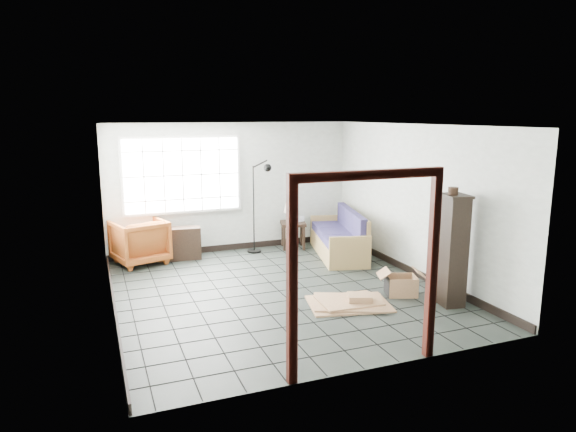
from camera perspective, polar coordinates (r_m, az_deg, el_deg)
name	(u,v)px	position (r m, az deg, el deg)	size (l,w,h in m)	color
ground	(279,291)	(8.24, -1.01, -8.33)	(5.50, 5.50, 0.00)	black
room_shell	(278,186)	(7.86, -1.12, 3.35)	(5.02, 5.52, 2.61)	#AAAFA8
window_panel	(182,175)	(10.19, -11.65, 4.49)	(2.32, 0.08, 1.52)	silver
doorway_trim	(367,247)	(5.49, 8.76, -3.46)	(1.80, 0.08, 2.20)	#3C130D
futon_sofa	(341,239)	(10.24, 5.93, -2.56)	(1.24, 2.16, 0.90)	olive
armchair	(139,239)	(9.99, -16.18, -2.52)	(0.89, 0.84, 0.92)	brown
side_table	(293,227)	(10.68, 0.57, -1.20)	(0.62, 0.62, 0.55)	black
table_lamp	(290,209)	(10.66, 0.20, 0.81)	(0.33, 0.33, 0.39)	black
projector	(295,219)	(10.73, 0.81, -0.32)	(0.35, 0.31, 0.11)	silver
floor_lamp	(261,204)	(10.27, -3.07, 1.39)	(0.50, 0.37, 1.88)	black
console_shelf	(179,244)	(10.11, -11.97, -3.01)	(0.83, 0.39, 0.62)	black
tall_shelf	(452,249)	(7.82, 17.79, -3.55)	(0.41, 0.50, 1.64)	black
pot	(453,191)	(7.61, 17.88, 2.66)	(0.18, 0.18, 0.11)	black
open_box	(401,285)	(8.22, 12.45, -7.54)	(0.80, 0.57, 0.41)	#8C6243
cardboard_pile	(350,302)	(7.71, 6.95, -9.45)	(1.32, 1.11, 0.17)	#8C6243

